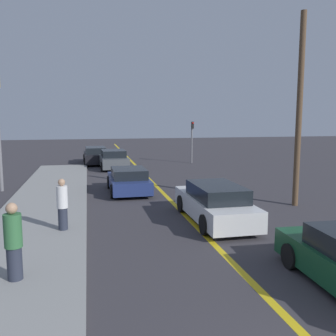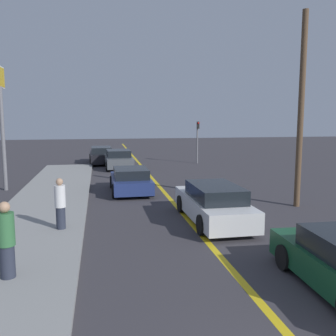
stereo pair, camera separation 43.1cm
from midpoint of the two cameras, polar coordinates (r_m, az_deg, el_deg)
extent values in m
cube|color=gold|center=(21.73, -1.54, -1.93)|extent=(0.20, 60.00, 0.01)
cube|color=gray|center=(16.33, -17.18, -5.34)|extent=(3.28, 25.27, 0.14)
cylinder|color=black|center=(9.80, 18.58, -12.79)|extent=(0.24, 0.63, 0.62)
cube|color=silver|center=(13.44, 7.76, -5.89)|extent=(1.75, 4.73, 0.68)
cube|color=black|center=(13.10, 8.13, -3.63)|extent=(1.53, 2.61, 0.50)
cylinder|color=black|center=(14.63, 2.87, -5.47)|extent=(0.22, 0.66, 0.66)
cylinder|color=black|center=(15.09, 8.93, -5.14)|extent=(0.22, 0.66, 0.66)
cylinder|color=black|center=(11.90, 6.23, -8.64)|extent=(0.22, 0.66, 0.66)
cylinder|color=black|center=(12.47, 13.51, -8.05)|extent=(0.22, 0.66, 0.66)
cube|color=navy|center=(18.49, -5.05, -2.23)|extent=(1.83, 3.96, 0.59)
cube|color=black|center=(18.21, -5.01, -0.74)|extent=(1.60, 2.18, 0.45)
cylinder|color=black|center=(19.65, -7.89, -2.12)|extent=(0.22, 0.64, 0.64)
cylinder|color=black|center=(19.81, -2.93, -1.97)|extent=(0.22, 0.64, 0.64)
cylinder|color=black|center=(17.25, -7.47, -3.51)|extent=(0.22, 0.64, 0.64)
cylinder|color=black|center=(17.43, -1.83, -3.33)|extent=(0.22, 0.64, 0.64)
cube|color=#4C5156|center=(27.04, -7.12, 1.06)|extent=(1.95, 4.07, 0.69)
cube|color=black|center=(26.78, -7.11, 2.25)|extent=(1.67, 2.26, 0.48)
cylinder|color=black|center=(28.23, -9.09, 0.89)|extent=(0.24, 0.66, 0.65)
cylinder|color=black|center=(28.38, -5.62, 0.99)|extent=(0.24, 0.66, 0.65)
cylinder|color=black|center=(25.77, -8.75, 0.24)|extent=(0.24, 0.66, 0.65)
cylinder|color=black|center=(25.93, -4.96, 0.35)|extent=(0.24, 0.66, 0.65)
cube|color=black|center=(30.22, -9.72, 1.70)|extent=(1.85, 4.65, 0.68)
cube|color=black|center=(29.94, -9.74, 2.75)|extent=(1.58, 2.58, 0.47)
cylinder|color=black|center=(31.64, -11.30, 1.56)|extent=(0.24, 0.63, 0.62)
cylinder|color=black|center=(31.71, -8.36, 1.64)|extent=(0.24, 0.63, 0.62)
cylinder|color=black|center=(28.81, -11.20, 0.96)|extent=(0.24, 0.63, 0.62)
cylinder|color=black|center=(28.88, -7.98, 1.05)|extent=(0.24, 0.63, 0.62)
cylinder|color=#282D3D|center=(9.17, -22.01, -13.07)|extent=(0.33, 0.33, 0.74)
cylinder|color=#336B3D|center=(8.94, -22.25, -8.64)|extent=(0.38, 0.38, 0.74)
sphere|color=tan|center=(8.82, -22.42, -5.56)|extent=(0.25, 0.25, 0.25)
cylinder|color=#282D3D|center=(12.44, -15.06, -7.35)|extent=(0.29, 0.29, 0.70)
cylinder|color=silver|center=(12.27, -15.18, -4.17)|extent=(0.35, 0.35, 0.70)
sphere|color=tan|center=(12.19, -15.26, -2.04)|extent=(0.22, 0.22, 0.22)
cylinder|color=slate|center=(29.81, 4.90, 3.89)|extent=(0.12, 0.12, 3.30)
cube|color=black|center=(29.58, 5.02, 6.52)|extent=(0.18, 0.18, 0.55)
sphere|color=red|center=(29.49, 5.07, 6.84)|extent=(0.14, 0.14, 0.14)
cylinder|color=slate|center=(20.28, -23.29, 4.05)|extent=(0.20, 0.20, 5.15)
cylinder|color=brown|center=(16.17, 20.33, 8.14)|extent=(0.24, 0.24, 7.83)
camera|label=1|loc=(0.22, -89.17, 0.11)|focal=40.00mm
camera|label=2|loc=(0.22, 90.83, -0.11)|focal=40.00mm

